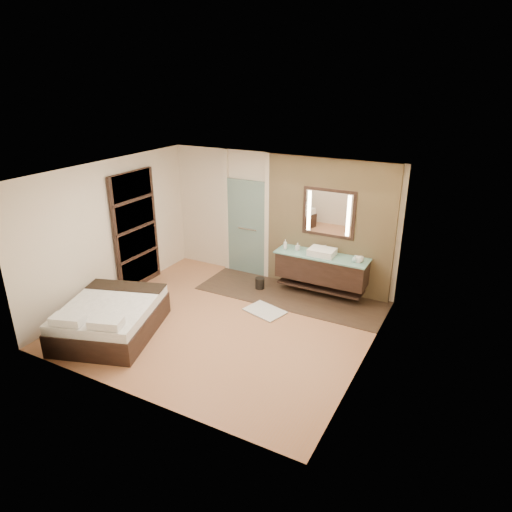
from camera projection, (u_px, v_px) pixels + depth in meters
The scene contains 15 objects.
floor at pixel (224, 324), 8.13m from camera, with size 5.00×5.00×0.00m, color #AE7049.
tile_strip at pixel (291, 295), 9.18m from camera, with size 3.80×1.30×0.01m, color #34231C.
stone_wall at pixel (329, 227), 8.97m from camera, with size 2.60×0.08×2.70m, color tan.
vanity at pixel (321, 268), 9.01m from camera, with size 1.85×0.55×0.88m.
mirror_unit at pixel (329, 213), 8.81m from camera, with size 1.06×0.04×0.96m.
frosted_door at pixel (247, 224), 9.84m from camera, with size 1.10×0.12×2.70m.
shoji_partition at pixel (136, 230), 9.24m from camera, with size 0.06×1.20×2.40m.
bed at pixel (111, 318), 7.74m from camera, with size 1.95×2.17×0.70m.
bath_mat at pixel (265, 311), 8.55m from camera, with size 0.72×0.50×0.02m, color silver.
waste_bin at pixel (260, 283), 9.43m from camera, with size 0.19×0.19×0.24m, color black.
tissue_box at pixel (358, 259), 8.55m from camera, with size 0.12×0.12×0.10m, color silver.
soap_bottle_a at pixel (285, 244), 9.17m from camera, with size 0.08×0.08×0.20m, color white.
soap_bottle_b at pixel (298, 247), 9.11m from camera, with size 0.07×0.07×0.15m, color #B2B2B2.
soap_bottle_c at pixel (355, 259), 8.54m from camera, with size 0.11×0.11×0.14m, color #A1CACA.
cup at pixel (360, 259), 8.54m from camera, with size 0.14×0.14×0.11m, color white.
Camera 1 is at (3.84, -6.01, 4.13)m, focal length 32.00 mm.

